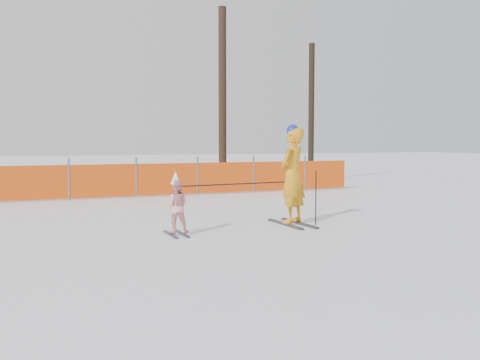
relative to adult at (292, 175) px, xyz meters
name	(u,v)px	position (x,y,z in m)	size (l,w,h in m)	color
ground	(251,236)	(-1.35, -0.89, -1.05)	(120.00, 120.00, 0.00)	white
adult	(292,175)	(0.00, 0.00, 0.00)	(0.87, 1.47, 2.09)	black
child	(176,206)	(-2.59, -0.25, -0.50)	(0.56, 0.84, 1.19)	black
ski_poles	(264,189)	(-0.73, -0.15, -0.26)	(2.93, 0.25, 1.13)	black
safety_fence	(95,181)	(-3.08, 6.69, -0.49)	(17.68, 0.06, 1.25)	#595960
tree_trunks	(256,103)	(3.83, 10.16, 2.26)	(4.49, 0.54, 7.00)	black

